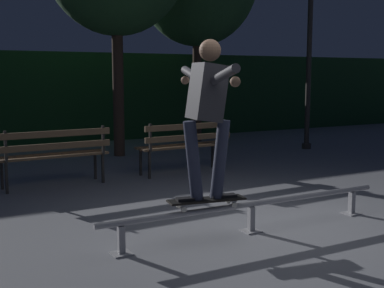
{
  "coord_description": "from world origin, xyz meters",
  "views": [
    {
      "loc": [
        -3.03,
        -4.15,
        1.63
      ],
      "look_at": [
        -0.27,
        0.92,
        0.85
      ],
      "focal_mm": 47.89,
      "sensor_mm": 36.0,
      "label": 1
    }
  ],
  "objects_px": {
    "lamp_post_right": "(310,36)",
    "park_bench_left_center": "(185,142)",
    "park_bench_leftmost": "(55,151)",
    "grind_rail": "(251,209)",
    "skateboarder": "(207,106)",
    "skateboard": "(207,200)"
  },
  "relations": [
    {
      "from": "park_bench_leftmost",
      "to": "park_bench_left_center",
      "type": "relative_size",
      "value": 1.0
    },
    {
      "from": "skateboard",
      "to": "park_bench_leftmost",
      "type": "relative_size",
      "value": 0.5
    },
    {
      "from": "grind_rail",
      "to": "skateboard",
      "type": "distance_m",
      "value": 0.56
    },
    {
      "from": "skateboard",
      "to": "park_bench_leftmost",
      "type": "bearing_deg",
      "value": 103.05
    },
    {
      "from": "park_bench_leftmost",
      "to": "park_bench_left_center",
      "type": "distance_m",
      "value": 2.15
    },
    {
      "from": "skateboarder",
      "to": "grind_rail",
      "type": "bearing_deg",
      "value": 0.05
    },
    {
      "from": "grind_rail",
      "to": "park_bench_left_center",
      "type": "distance_m",
      "value": 3.28
    },
    {
      "from": "lamp_post_right",
      "to": "park_bench_left_center",
      "type": "bearing_deg",
      "value": -160.87
    },
    {
      "from": "lamp_post_right",
      "to": "skateboarder",
      "type": "bearing_deg",
      "value": -139.25
    },
    {
      "from": "skateboarder",
      "to": "park_bench_leftmost",
      "type": "xyz_separation_m",
      "value": [
        -0.73,
        3.15,
        -0.8
      ]
    },
    {
      "from": "park_bench_left_center",
      "to": "lamp_post_right",
      "type": "height_order",
      "value": "lamp_post_right"
    },
    {
      "from": "park_bench_leftmost",
      "to": "grind_rail",
      "type": "bearing_deg",
      "value": -68.02
    },
    {
      "from": "park_bench_leftmost",
      "to": "lamp_post_right",
      "type": "relative_size",
      "value": 0.42
    },
    {
      "from": "park_bench_left_center",
      "to": "grind_rail",
      "type": "bearing_deg",
      "value": -105.59
    },
    {
      "from": "skateboard",
      "to": "lamp_post_right",
      "type": "bearing_deg",
      "value": 40.73
    },
    {
      "from": "park_bench_leftmost",
      "to": "skateboarder",
      "type": "bearing_deg",
      "value": -76.9
    },
    {
      "from": "grind_rail",
      "to": "skateboarder",
      "type": "distance_m",
      "value": 1.21
    },
    {
      "from": "park_bench_leftmost",
      "to": "park_bench_left_center",
      "type": "xyz_separation_m",
      "value": [
        2.15,
        0.0,
        0.0
      ]
    },
    {
      "from": "grind_rail",
      "to": "skateboarder",
      "type": "xyz_separation_m",
      "value": [
        -0.54,
        -0.0,
        1.09
      ]
    },
    {
      "from": "grind_rail",
      "to": "lamp_post_right",
      "type": "height_order",
      "value": "lamp_post_right"
    },
    {
      "from": "skateboarder",
      "to": "lamp_post_right",
      "type": "bearing_deg",
      "value": 40.75
    },
    {
      "from": "skateboarder",
      "to": "skateboard",
      "type": "bearing_deg",
      "value": 170.8
    }
  ]
}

